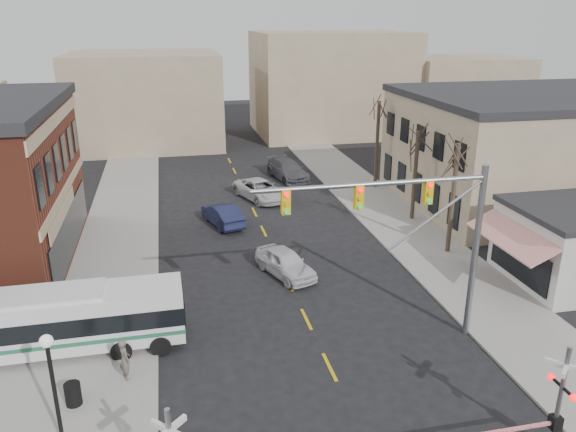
% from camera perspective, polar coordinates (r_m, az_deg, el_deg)
% --- Properties ---
extents(ground, '(160.00, 160.00, 0.00)m').
position_cam_1_polar(ground, '(22.81, 5.71, -17.84)').
color(ground, black).
rests_on(ground, ground).
extents(sidewalk_west, '(5.00, 60.00, 0.12)m').
position_cam_1_polar(sidewalk_west, '(39.75, -16.63, -1.44)').
color(sidewalk_west, gray).
rests_on(sidewalk_west, ground).
extents(sidewalk_east, '(5.00, 60.00, 0.12)m').
position_cam_1_polar(sidewalk_east, '(42.49, 9.75, 0.50)').
color(sidewalk_east, gray).
rests_on(sidewalk_east, ground).
extents(tan_building, '(20.30, 15.30, 8.50)m').
position_cam_1_polar(tan_building, '(47.42, 24.31, 6.32)').
color(tan_building, gray).
rests_on(tan_building, ground).
extents(tree_east_a, '(0.28, 0.28, 6.75)m').
position_cam_1_polar(tree_east_a, '(35.00, 16.39, 1.68)').
color(tree_east_a, '#382B21').
rests_on(tree_east_a, sidewalk_east).
extents(tree_east_b, '(0.28, 0.28, 6.30)m').
position_cam_1_polar(tree_east_b, '(40.31, 12.77, 4.01)').
color(tree_east_b, '#382B21').
rests_on(tree_east_b, sidewalk_east).
extents(tree_east_c, '(0.28, 0.28, 7.20)m').
position_cam_1_polar(tree_east_c, '(47.41, 9.03, 7.16)').
color(tree_east_c, '#382B21').
rests_on(tree_east_c, sidewalk_east).
extents(transit_bus, '(10.91, 2.50, 2.80)m').
position_cam_1_polar(transit_bus, '(26.26, -22.68, -9.81)').
color(transit_bus, silver).
rests_on(transit_bus, ground).
extents(traffic_signal_mast, '(10.04, 0.30, 8.00)m').
position_cam_1_polar(traffic_signal_mast, '(24.12, 13.23, -0.51)').
color(traffic_signal_mast, gray).
rests_on(traffic_signal_mast, ground).
extents(rr_crossing_east, '(5.60, 1.36, 4.00)m').
position_cam_1_polar(rr_crossing_east, '(21.07, 24.91, -16.80)').
color(rr_crossing_east, gray).
rests_on(rr_crossing_east, ground).
extents(street_lamp, '(0.44, 0.44, 4.10)m').
position_cam_1_polar(street_lamp, '(20.51, -23.00, -13.83)').
color(street_lamp, black).
rests_on(street_lamp, sidewalk_west).
extents(trash_bin, '(0.60, 0.60, 0.89)m').
position_cam_1_polar(trash_bin, '(23.36, -21.00, -16.52)').
color(trash_bin, black).
rests_on(trash_bin, sidewalk_west).
extents(car_a, '(3.25, 4.80, 1.52)m').
position_cam_1_polar(car_a, '(31.62, -0.27, -4.76)').
color(car_a, silver).
rests_on(car_a, ground).
extents(car_b, '(2.79, 4.81, 1.50)m').
position_cam_1_polar(car_b, '(39.35, -6.66, 0.14)').
color(car_b, '#161B39').
rests_on(car_b, ground).
extents(car_c, '(4.27, 5.99, 1.51)m').
position_cam_1_polar(car_c, '(44.68, -2.82, 2.67)').
color(car_c, '#BABABA').
rests_on(car_c, ground).
extents(car_d, '(3.43, 6.07, 1.66)m').
position_cam_1_polar(car_d, '(50.17, -0.02, 4.70)').
color(car_d, '#46464B').
rests_on(car_d, ground).
extents(pedestrian_near, '(0.64, 0.76, 1.75)m').
position_cam_1_polar(pedestrian_near, '(23.90, -16.26, -13.77)').
color(pedestrian_near, '#61574E').
rests_on(pedestrian_near, sidewalk_west).
extents(pedestrian_far, '(1.01, 1.00, 1.65)m').
position_cam_1_polar(pedestrian_far, '(28.21, -18.58, -8.66)').
color(pedestrian_far, '#394363').
rests_on(pedestrian_far, sidewalk_west).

